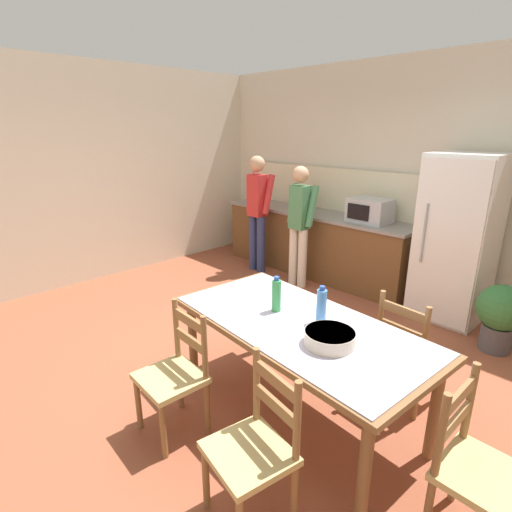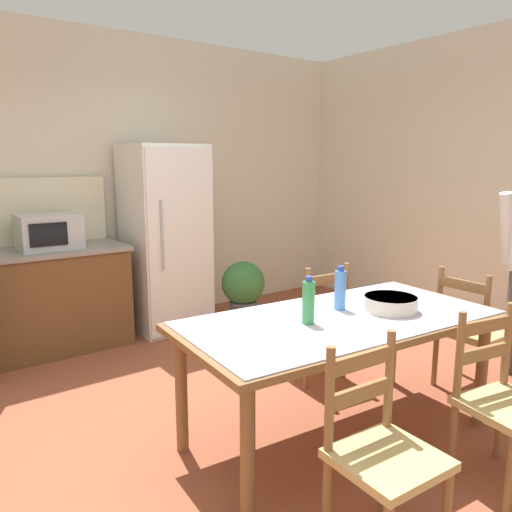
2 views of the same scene
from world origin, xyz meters
The scene contains 19 objects.
ground_plane centered at (0.00, 0.00, 0.00)m, with size 8.32×8.32×0.00m, color brown.
wall_back centered at (0.00, 2.66, 1.45)m, with size 6.52×0.12×2.90m, color beige.
wall_left centered at (-3.26, 0.00, 1.45)m, with size 0.12×5.20×2.90m, color beige.
kitchen_counter centered at (-1.20, 2.23, 0.46)m, with size 2.99×0.66×0.91m.
counter_splashback centered at (-1.19, 2.54, 1.21)m, with size 2.95×0.03×0.60m, color beige.
refrigerator centered at (0.75, 2.19, 0.91)m, with size 0.71×0.73×1.82m.
microwave centered at (-0.34, 2.21, 1.06)m, with size 0.50×0.39×0.30m.
paper_bag centered at (-1.46, 2.20, 1.09)m, with size 0.24×0.16×0.36m, color tan.
dining_table centered at (0.63, -0.32, 0.69)m, with size 1.97×1.08×0.76m.
bottle_near_centre centered at (0.39, -0.30, 0.89)m, with size 0.07×0.07×0.27m.
bottle_off_centre centered at (0.74, -0.21, 0.89)m, with size 0.07×0.07×0.27m.
serving_bowl centered at (0.96, -0.41, 0.82)m, with size 0.32×0.32×0.09m.
chair_head_end centered at (1.87, -0.41, 0.44)m, with size 0.41×0.43×0.91m.
chair_side_far_right centered at (1.12, 0.41, 0.44)m, with size 0.46×0.44×0.91m.
chair_side_near_right centered at (1.01, -1.11, 0.44)m, with size 0.48×0.47×0.91m.
chair_side_near_left centered at (0.14, -1.04, 0.44)m, with size 0.44×0.42×0.91m.
person_at_sink centered at (-1.86, 1.71, 0.95)m, with size 0.42×0.29×1.69m.
person_at_counter centered at (-1.05, 1.69, 0.90)m, with size 0.40×0.28×1.60m.
potted_plant centered at (1.39, 1.76, 0.39)m, with size 0.44×0.44×0.67m.
Camera 1 is at (2.23, -2.29, 2.06)m, focal length 28.00 mm.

